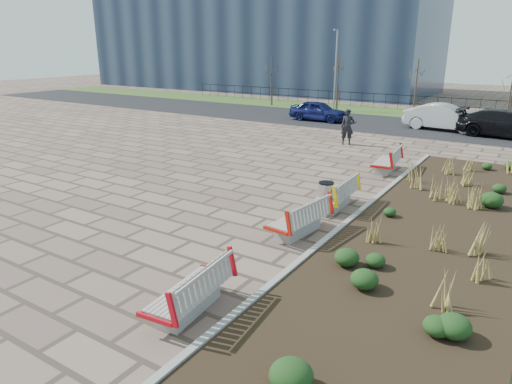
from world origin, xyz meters
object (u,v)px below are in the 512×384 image
Objects in this scene: bench_a at (188,289)px; car_blue at (318,111)px; bench_b at (298,217)px; bench_c at (335,193)px; lamp_west at (335,71)px; car_silver at (445,117)px; pedestrian at (347,127)px; bench_d at (386,160)px; litter_bin at (326,198)px; car_black at (507,124)px.

bench_a is 24.17m from car_blue.
bench_c is at bearing 97.14° from bench_b.
bench_a is 0.35× the size of lamp_west.
car_silver reaches higher than bench_a.
bench_c is 16.56m from car_silver.
pedestrian is 0.31× the size of lamp_west.
car_silver reaches higher than bench_c.
lamp_west reaches higher than bench_c.
pedestrian is (-3.38, 4.18, 0.42)m from bench_d.
bench_d is 0.35× the size of lamp_west.
car_blue is (-8.00, 15.71, 0.19)m from bench_c.
litter_bin is (-0.06, 6.52, -0.02)m from bench_a.
car_blue reaches higher than bench_d.
bench_a reaches higher than litter_bin.
car_silver reaches higher than bench_b.
bench_a is 1.14× the size of pedestrian.
bench_a is 23.32m from car_black.
litter_bin is 23.21m from lamp_west.
litter_bin is (-0.06, -0.57, -0.02)m from bench_c.
car_silver is at bearing 39.76° from pedestrian.
bench_c is at bearing -66.49° from lamp_west.
bench_a is at bearing -82.86° from bench_b.
litter_bin is at bearing -96.32° from pedestrian.
bench_d is 0.53× the size of car_blue.
pedestrian reaches higher than litter_bin.
lamp_west is (-9.00, 27.78, 2.54)m from bench_a.
car_black is at bearing 19.23° from pedestrian.
car_silver is (8.03, 0.84, 0.11)m from car_blue.
car_black is at bearing -89.43° from car_blue.
car_blue is 0.65× the size of lamp_west.
lamp_west reaches higher than car_blue.
bench_c is 22.71m from lamp_west.
bench_d is 2.17× the size of litter_bin.
car_blue is 11.42m from car_black.
car_black is (3.42, 23.07, 0.27)m from bench_a.
bench_c is at bearing -95.30° from bench_d.
lamp_west is at bearing 118.34° from bench_b.
car_black is at bearing 86.65° from bench_b.
bench_c reaches higher than litter_bin.
bench_a is at bearing -161.43° from car_blue.
pedestrian is 9.44m from car_black.
car_silver is at bearing 85.89° from car_black.
bench_d is 0.45× the size of car_silver.
car_blue is at bearing 116.00° from litter_bin.
bench_c is 0.57m from litter_bin.
car_blue is (-8.00, 18.22, 0.19)m from bench_b.
car_black is at bearing 75.86° from bench_a.
bench_d is at bearing 167.91° from car_black.
car_blue is at bearing 115.22° from bench_c.
bench_b is 1.00× the size of bench_d.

